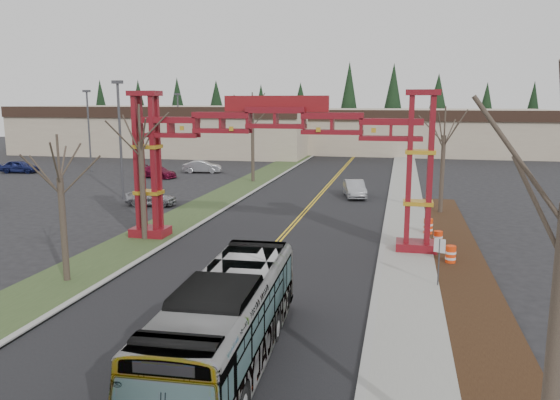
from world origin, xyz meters
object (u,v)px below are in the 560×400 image
(silver_sedan, at_px, (355,189))
(barrel_south, at_px, (451,255))
(bare_tree_right_far, at_px, (444,136))
(bare_tree_median_near, at_px, (60,178))
(gateway_arch, at_px, (276,142))
(parked_car_far_a, at_px, (202,167))
(retail_building_west, at_px, (172,129))
(light_pole_far, at_px, (178,121))
(parked_car_near_a, at_px, (151,197))
(parked_car_mid_b, at_px, (20,167))
(light_pole_near, at_px, (120,131))
(street_sign, at_px, (439,253))
(light_pole_mid, at_px, (89,125))
(transit_bus, at_px, (227,321))
(barrel_north, at_px, (428,227))
(parked_car_mid_a, at_px, (157,172))
(barrel_mid, at_px, (438,239))
(retail_building_east, at_px, (421,131))
(bare_tree_median_far, at_px, (252,115))
(bare_tree_median_mid, at_px, (141,143))

(silver_sedan, xyz_separation_m, barrel_south, (6.56, -19.01, -0.25))
(bare_tree_right_far, bearing_deg, bare_tree_median_near, -131.95)
(gateway_arch, xyz_separation_m, parked_car_far_a, (-15.76, 29.74, -5.26))
(parked_car_far_a, bearing_deg, retail_building_west, 20.00)
(silver_sedan, xyz_separation_m, light_pole_far, (-27.54, 26.48, 4.69))
(parked_car_near_a, xyz_separation_m, parked_car_mid_b, (-24.10, 15.45, 0.06))
(light_pole_near, relative_size, street_sign, 4.38)
(light_pole_mid, bearing_deg, light_pole_far, 73.04)
(transit_bus, xyz_separation_m, bare_tree_right_far, (8.11, 26.27, 4.28))
(barrel_north, bearing_deg, silver_sedan, 114.00)
(retail_building_west, xyz_separation_m, parked_car_mid_a, (10.94, -29.35, -3.10))
(gateway_arch, relative_size, silver_sedan, 3.99)
(parked_car_mid_b, height_order, bare_tree_right_far, bare_tree_right_far)
(barrel_mid, height_order, barrel_north, barrel_north)
(transit_bus, distance_m, light_pole_far, 64.20)
(parked_car_far_a, height_order, street_sign, street_sign)
(parked_car_near_a, height_order, parked_car_mid_a, parked_car_near_a)
(retail_building_east, bearing_deg, silver_sedan, -98.69)
(bare_tree_right_far, xyz_separation_m, light_pole_near, (-26.26, 0.55, -0.01))
(silver_sedan, height_order, barrel_north, silver_sedan)
(retail_building_west, bearing_deg, parked_car_mid_a, -69.55)
(transit_bus, xyz_separation_m, parked_car_mid_a, (-20.94, 39.59, -0.84))
(transit_bus, distance_m, street_sign, 11.43)
(bare_tree_median_far, height_order, barrel_south, bare_tree_median_far)
(bare_tree_median_mid, bearing_deg, barrel_north, 16.43)
(light_pole_far, height_order, barrel_south, light_pole_far)
(barrel_mid, bearing_deg, gateway_arch, -172.00)
(retail_building_east, bearing_deg, bare_tree_median_near, -104.29)
(parked_car_near_a, bearing_deg, light_pole_far, 17.75)
(transit_bus, distance_m, light_pole_mid, 53.13)
(retail_building_east, distance_m, light_pole_mid, 51.89)
(parked_car_far_a, distance_m, barrel_mid, 37.87)
(gateway_arch, xyz_separation_m, retail_building_east, (10.00, 61.95, -2.47))
(parked_car_mid_a, distance_m, barrel_north, 34.57)
(transit_bus, xyz_separation_m, silver_sedan, (1.23, 31.95, -0.76))
(transit_bus, height_order, parked_car_near_a, transit_bus)
(light_pole_near, relative_size, barrel_south, 10.03)
(silver_sedan, height_order, parked_car_mid_a, silver_sedan)
(silver_sedan, relative_size, parked_car_mid_b, 1.04)
(silver_sedan, distance_m, parked_car_mid_a, 23.46)
(retail_building_west, xyz_separation_m, barrel_south, (39.68, -56.01, -3.26))
(bare_tree_median_mid, distance_m, bare_tree_median_far, 24.74)
(bare_tree_right_far, height_order, barrel_mid, bare_tree_right_far)
(parked_car_mid_a, xyz_separation_m, barrel_mid, (28.31, -23.31, -0.18))
(light_pole_far, bearing_deg, barrel_south, -53.14)
(bare_tree_median_near, height_order, light_pole_far, light_pole_far)
(parked_car_mid_b, bearing_deg, parked_car_mid_a, -98.65)
(bare_tree_median_mid, height_order, light_pole_far, light_pole_far)
(bare_tree_median_far, distance_m, light_pole_mid, 21.57)
(bare_tree_median_near, height_order, bare_tree_median_mid, bare_tree_median_mid)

